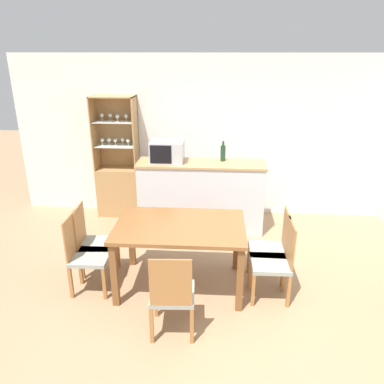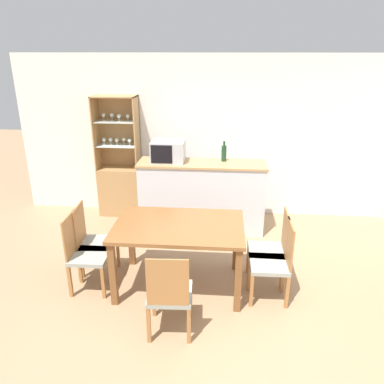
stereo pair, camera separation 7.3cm
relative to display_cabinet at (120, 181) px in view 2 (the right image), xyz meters
The scene contains 12 objects.
ground_plane 3.04m from the display_cabinet, 54.25° to the right, with size 18.00×18.00×0.00m, color #A37F5B.
wall_back 1.89m from the display_cabinet, ahead, with size 6.80×0.06×2.55m.
kitchen_counter 1.46m from the display_cabinet, 18.97° to the right, with size 1.87×0.53×1.05m.
display_cabinet is the anchor object (origin of this frame).
dining_table 2.34m from the display_cabinet, 58.70° to the right, with size 1.44×0.94×0.78m.
dining_chair_side_right_far 2.92m from the display_cabinet, 39.40° to the right, with size 0.42×0.42×0.91m.
dining_chair_side_right_near 3.11m from the display_cabinet, 43.41° to the right, with size 0.42×0.42×0.91m.
dining_chair_head_near 3.05m from the display_cabinet, 66.47° to the right, with size 0.44×0.44×0.91m.
dining_chair_side_left_far 1.87m from the display_cabinet, 84.82° to the right, with size 0.44×0.44×0.91m.
dining_chair_side_left_near 2.15m from the display_cabinet, 85.49° to the right, with size 0.42×0.42×0.91m.
microwave 1.16m from the display_cabinet, 26.42° to the right, with size 0.48×0.39×0.30m.
wine_bottle 1.83m from the display_cabinet, 12.27° to the right, with size 0.07×0.07×0.30m.
Camera 2 is at (-0.07, -3.28, 2.59)m, focal length 35.00 mm.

